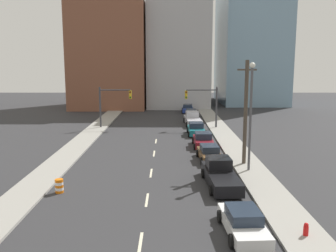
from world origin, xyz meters
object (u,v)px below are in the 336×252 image
Objects in this scene: traffic_signal_left at (111,101)px; utility_pole_right_mid at (247,112)px; sedan_blue at (189,109)px; traffic_barrel at (61,186)px; pickup_truck_silver at (194,119)px; sedan_maroon at (205,140)px; sedan_teal at (198,129)px; sedan_gray at (193,114)px; traffic_signal_right at (208,101)px; pickup_truck_black at (222,175)px; sedan_brown at (211,153)px; sedan_white at (245,222)px; fire_hydrant at (308,231)px; street_lamp at (252,110)px.

utility_pole_right_mid is at bearing -51.95° from traffic_signal_left.
traffic_signal_left reaches higher than sedan_blue.
pickup_truck_silver is at bearing 68.96° from traffic_barrel.
utility_pole_right_mid is 8.69m from sedan_maroon.
sedan_gray is at bearing 88.64° from sedan_teal.
sedan_maroon is at bearing 111.63° from utility_pole_right_mid.
traffic_signal_left is 1.19× the size of sedan_blue.
traffic_signal_right is 1.21× the size of sedan_maroon.
sedan_teal is at bearing 102.81° from utility_pole_right_mid.
traffic_signal_left is at bearing -138.39° from sedan_gray.
sedan_brown is (-0.04, 6.86, -0.12)m from pickup_truck_black.
sedan_white reaches higher than traffic_barrel.
sedan_brown reaches higher than sedan_white.
fire_hydrant is 0.20× the size of sedan_gray.
traffic_signal_right reaches higher than sedan_gray.
sedan_blue is (-3.45, 48.09, 0.25)m from fire_hydrant.
pickup_truck_silver reaches higher than sedan_gray.
utility_pole_right_mid is at bearing -82.87° from sedan_gray.
traffic_signal_left is 5.85× the size of traffic_barrel.
utility_pole_right_mid is 10.71× the size of fire_hydrant.
traffic_signal_right reaches higher than sedan_white.
sedan_maroon is at bearing -86.20° from sedan_blue.
traffic_signal_right is 0.62× the size of utility_pole_right_mid.
pickup_truck_black is 1.38× the size of sedan_blue.
sedan_teal is (-0.25, 6.47, 0.01)m from sedan_maroon.
sedan_teal is (-3.11, 13.68, -3.91)m from utility_pole_right_mid.
sedan_white is 7.88m from pickup_truck_black.
street_lamp is 10.47× the size of fire_hydrant.
sedan_teal is 20.73m from sedan_blue.
traffic_signal_left is 6.64× the size of fire_hydrant.
traffic_signal_left reaches higher than sedan_brown.
fire_hydrant is 0.13× the size of pickup_truck_black.
traffic_barrel is 15.46m from street_lamp.
traffic_barrel is 14.05m from sedan_brown.
sedan_brown is at bearing -86.19° from sedan_blue.
sedan_teal reaches higher than sedan_brown.
traffic_signal_left is at bearing 114.68° from fire_hydrant.
traffic_signal_left is at bearing 107.04° from sedan_white.
sedan_maroon is (11.10, 14.17, 0.21)m from traffic_barrel.
traffic_signal_right is at bearing 0.00° from traffic_signal_left.
pickup_truck_silver reaches higher than fire_hydrant.
traffic_signal_left is at bearing 136.42° from sedan_maroon.
sedan_blue is at bearing 95.93° from traffic_signal_right.
sedan_blue is at bearing 75.26° from traffic_barrel.
street_lamp is at bearing -55.97° from sedan_brown.
traffic_signal_left is 0.86× the size of pickup_truck_silver.
utility_pole_right_mid is (14.31, -18.28, 0.98)m from traffic_signal_left.
traffic_barrel is 0.21× the size of sedan_maroon.
sedan_blue is (-3.07, 34.41, -3.94)m from utility_pole_right_mid.
sedan_maroon is at bearing -88.70° from sedan_gray.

